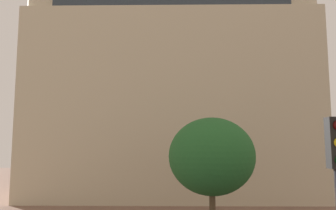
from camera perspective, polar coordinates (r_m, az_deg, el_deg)
The scene contains 2 objects.
landmark_building at distance 32.65m, azimuth -0.04°, elevation 2.61°, with size 24.60×12.40×33.26m.
tree_curb_far at distance 18.09m, azimuth 7.24°, elevation -8.43°, with size 4.45×4.45×5.91m.
Camera 1 is at (0.16, -2.34, 4.39)m, focal length 36.83 mm.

